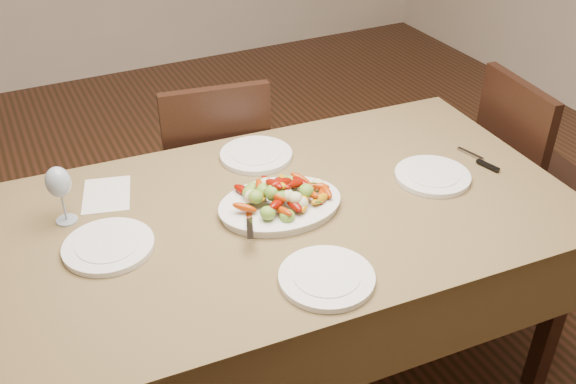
% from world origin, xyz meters
% --- Properties ---
extents(floor, '(6.00, 6.00, 0.00)m').
position_xyz_m(floor, '(0.00, 0.00, 0.00)').
color(floor, '#391F11').
rests_on(floor, ground).
extents(dining_table, '(1.90, 1.15, 0.76)m').
position_xyz_m(dining_table, '(-0.25, -0.18, 0.38)').
color(dining_table, brown).
rests_on(dining_table, ground).
extents(chair_far, '(0.48, 0.48, 0.95)m').
position_xyz_m(chair_far, '(-0.24, 0.58, 0.47)').
color(chair_far, black).
rests_on(chair_far, ground).
extents(chair_right, '(0.47, 0.47, 0.95)m').
position_xyz_m(chair_right, '(0.98, -0.10, 0.47)').
color(chair_right, black).
rests_on(chair_right, ground).
extents(serving_platter, '(0.40, 0.31, 0.02)m').
position_xyz_m(serving_platter, '(-0.27, -0.17, 0.77)').
color(serving_platter, white).
rests_on(serving_platter, dining_table).
extents(roasted_vegetables, '(0.33, 0.23, 0.09)m').
position_xyz_m(roasted_vegetables, '(-0.27, -0.17, 0.83)').
color(roasted_vegetables, '#6E0A02').
rests_on(roasted_vegetables, serving_platter).
extents(serving_spoon, '(0.28, 0.16, 0.03)m').
position_xyz_m(serving_spoon, '(-0.34, -0.21, 0.81)').
color(serving_spoon, '#9EA0A8').
rests_on(serving_spoon, serving_platter).
extents(plate_left, '(0.27, 0.27, 0.02)m').
position_xyz_m(plate_left, '(-0.81, -0.13, 0.77)').
color(plate_left, white).
rests_on(plate_left, dining_table).
extents(plate_right, '(0.26, 0.26, 0.02)m').
position_xyz_m(plate_right, '(0.28, -0.24, 0.77)').
color(plate_right, white).
rests_on(plate_right, dining_table).
extents(plate_far, '(0.26, 0.26, 0.02)m').
position_xyz_m(plate_far, '(-0.21, 0.16, 0.77)').
color(plate_far, white).
rests_on(plate_far, dining_table).
extents(plate_near, '(0.27, 0.27, 0.02)m').
position_xyz_m(plate_near, '(-0.31, -0.54, 0.77)').
color(plate_near, white).
rests_on(plate_near, dining_table).
extents(wine_glass, '(0.08, 0.08, 0.20)m').
position_xyz_m(wine_glass, '(-0.89, 0.07, 0.86)').
color(wine_glass, '#8C99A5').
rests_on(wine_glass, dining_table).
extents(menu_card, '(0.20, 0.24, 0.00)m').
position_xyz_m(menu_card, '(-0.75, 0.16, 0.76)').
color(menu_card, silver).
rests_on(menu_card, dining_table).
extents(table_knife, '(0.06, 0.20, 0.01)m').
position_xyz_m(table_knife, '(0.50, -0.22, 0.76)').
color(table_knife, '#9EA0A8').
rests_on(table_knife, dining_table).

